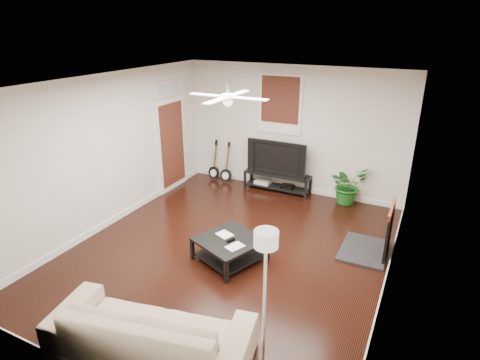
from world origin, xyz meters
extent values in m
cube|color=black|center=(0.00, 0.00, 0.00)|extent=(5.00, 6.00, 0.01)
cube|color=white|center=(0.00, 0.00, 2.80)|extent=(5.00, 6.00, 0.01)
cube|color=silver|center=(0.00, 3.00, 1.40)|extent=(5.00, 0.01, 2.80)
cube|color=silver|center=(0.00, -3.00, 1.40)|extent=(5.00, 0.01, 2.80)
cube|color=silver|center=(-2.50, 0.00, 1.40)|extent=(0.01, 6.00, 2.80)
cube|color=silver|center=(2.50, 0.00, 1.40)|extent=(0.01, 6.00, 2.80)
cube|color=#A34F34|center=(2.49, 1.00, 1.40)|extent=(0.02, 2.20, 2.80)
cube|color=black|center=(2.20, 1.00, 0.46)|extent=(0.80, 1.10, 0.92)
cube|color=#3C1710|center=(-0.30, 2.97, 1.95)|extent=(1.00, 0.06, 1.30)
cube|color=white|center=(-2.46, 1.90, 1.25)|extent=(0.08, 1.00, 2.50)
cube|color=black|center=(-0.23, 2.78, 0.21)|extent=(1.52, 0.40, 0.43)
imported|color=black|center=(-0.23, 2.80, 0.82)|extent=(1.36, 0.18, 0.78)
cube|color=black|center=(0.13, -0.24, 0.19)|extent=(1.19, 1.19, 0.38)
imported|color=beige|center=(0.23, -2.37, 0.34)|extent=(2.47, 1.34, 0.68)
imported|color=#1B601E|center=(1.34, 2.82, 0.42)|extent=(0.97, 0.99, 0.83)
camera|label=1|loc=(2.74, -5.14, 3.60)|focal=29.72mm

